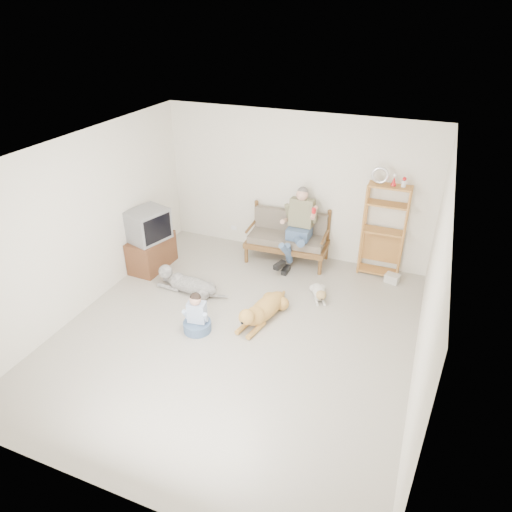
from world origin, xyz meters
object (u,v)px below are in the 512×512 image
at_px(etagere, 384,230).
at_px(tv_stand, 152,252).
at_px(golden_retriever, 262,310).
at_px(loveseat, 288,236).

xyz_separation_m(etagere, tv_stand, (-3.90, -1.32, -0.56)).
xyz_separation_m(etagere, golden_retriever, (-1.44, -2.08, -0.69)).
bearing_deg(etagere, golden_retriever, -124.73).
bearing_deg(golden_retriever, etagere, 67.37).
bearing_deg(golden_retriever, loveseat, 108.93).
relative_size(etagere, tv_stand, 2.14).
distance_m(etagere, golden_retriever, 2.62).
xyz_separation_m(tv_stand, golden_retriever, (2.46, -0.76, -0.13)).
bearing_deg(etagere, loveseat, -176.14).
bearing_deg(tv_stand, loveseat, 30.75).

